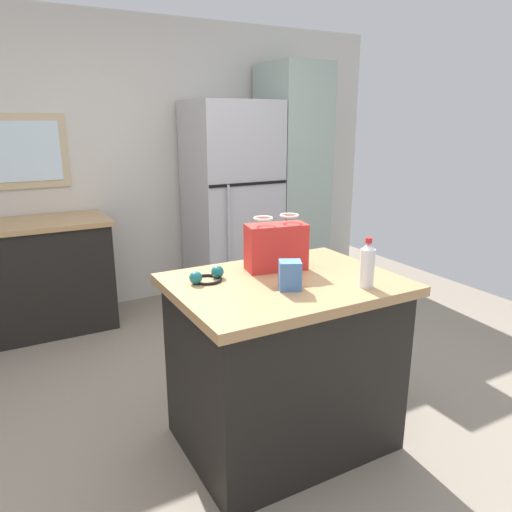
{
  "coord_description": "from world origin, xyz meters",
  "views": [
    {
      "loc": [
        -1.08,
        -2.07,
        1.69
      ],
      "look_at": [
        0.15,
        0.16,
        0.97
      ],
      "focal_mm": 33.99,
      "sensor_mm": 36.0,
      "label": 1
    }
  ],
  "objects_px": {
    "tall_cabinet": "(292,181)",
    "shopping_bag": "(276,246)",
    "bottle": "(367,265)",
    "ear_defenders": "(207,277)",
    "kitchen_island": "(284,362)",
    "refrigerator": "(232,203)",
    "small_box": "(290,275)"
  },
  "relations": [
    {
      "from": "shopping_bag",
      "to": "bottle",
      "type": "height_order",
      "value": "shopping_bag"
    },
    {
      "from": "shopping_bag",
      "to": "refrigerator",
      "type": "bearing_deg",
      "value": 70.48
    },
    {
      "from": "bottle",
      "to": "tall_cabinet",
      "type": "bearing_deg",
      "value": 64.89
    },
    {
      "from": "shopping_bag",
      "to": "ear_defenders",
      "type": "relative_size",
      "value": 1.73
    },
    {
      "from": "kitchen_island",
      "to": "bottle",
      "type": "xyz_separation_m",
      "value": [
        0.28,
        -0.27,
        0.56
      ]
    },
    {
      "from": "small_box",
      "to": "bottle",
      "type": "relative_size",
      "value": 0.57
    },
    {
      "from": "bottle",
      "to": "ear_defenders",
      "type": "relative_size",
      "value": 1.24
    },
    {
      "from": "bottle",
      "to": "small_box",
      "type": "bearing_deg",
      "value": 155.89
    },
    {
      "from": "tall_cabinet",
      "to": "bottle",
      "type": "height_order",
      "value": "tall_cabinet"
    },
    {
      "from": "tall_cabinet",
      "to": "small_box",
      "type": "xyz_separation_m",
      "value": [
        -1.46,
        -2.25,
        -0.11
      ]
    },
    {
      "from": "kitchen_island",
      "to": "tall_cabinet",
      "type": "bearing_deg",
      "value": 56.48
    },
    {
      "from": "kitchen_island",
      "to": "shopping_bag",
      "type": "distance_m",
      "value": 0.61
    },
    {
      "from": "small_box",
      "to": "ear_defenders",
      "type": "xyz_separation_m",
      "value": [
        -0.3,
        0.3,
        -0.05
      ]
    },
    {
      "from": "ear_defenders",
      "to": "kitchen_island",
      "type": "bearing_deg",
      "value": -26.86
    },
    {
      "from": "small_box",
      "to": "kitchen_island",
      "type": "bearing_deg",
      "value": 67.47
    },
    {
      "from": "refrigerator",
      "to": "small_box",
      "type": "relative_size",
      "value": 13.52
    },
    {
      "from": "refrigerator",
      "to": "tall_cabinet",
      "type": "xyz_separation_m",
      "value": [
        0.66,
        0.0,
        0.17
      ]
    },
    {
      "from": "shopping_bag",
      "to": "bottle",
      "type": "xyz_separation_m",
      "value": [
        0.23,
        -0.45,
        -0.02
      ]
    },
    {
      "from": "ear_defenders",
      "to": "bottle",
      "type": "bearing_deg",
      "value": -35.44
    },
    {
      "from": "small_box",
      "to": "ear_defenders",
      "type": "relative_size",
      "value": 0.7
    },
    {
      "from": "tall_cabinet",
      "to": "kitchen_island",
      "type": "bearing_deg",
      "value": -123.52
    },
    {
      "from": "shopping_bag",
      "to": "ear_defenders",
      "type": "height_order",
      "value": "shopping_bag"
    },
    {
      "from": "refrigerator",
      "to": "ear_defenders",
      "type": "distance_m",
      "value": 2.23
    },
    {
      "from": "ear_defenders",
      "to": "shopping_bag",
      "type": "bearing_deg",
      "value": 0.17
    },
    {
      "from": "kitchen_island",
      "to": "bottle",
      "type": "distance_m",
      "value": 0.69
    },
    {
      "from": "shopping_bag",
      "to": "bottle",
      "type": "distance_m",
      "value": 0.51
    },
    {
      "from": "refrigerator",
      "to": "bottle",
      "type": "distance_m",
      "value": 2.44
    },
    {
      "from": "tall_cabinet",
      "to": "shopping_bag",
      "type": "height_order",
      "value": "tall_cabinet"
    },
    {
      "from": "kitchen_island",
      "to": "tall_cabinet",
      "type": "xyz_separation_m",
      "value": [
        1.41,
        2.13,
        0.64
      ]
    },
    {
      "from": "refrigerator",
      "to": "ear_defenders",
      "type": "relative_size",
      "value": 9.47
    },
    {
      "from": "kitchen_island",
      "to": "tall_cabinet",
      "type": "height_order",
      "value": "tall_cabinet"
    },
    {
      "from": "kitchen_island",
      "to": "small_box",
      "type": "distance_m",
      "value": 0.54
    }
  ]
}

